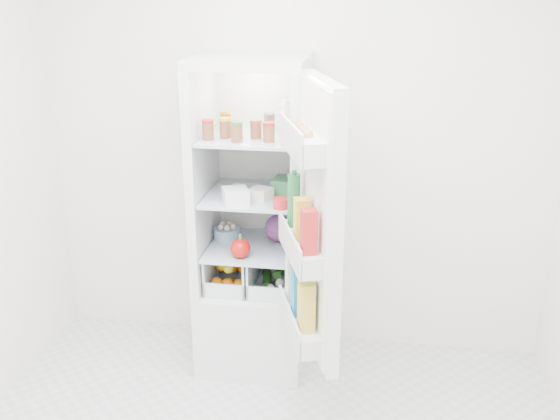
% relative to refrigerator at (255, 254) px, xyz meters
% --- Properties ---
extents(room_walls, '(3.02, 3.02, 2.61)m').
position_rel_refrigerator_xyz_m(room_walls, '(0.20, -1.25, 0.93)').
color(room_walls, white).
rests_on(room_walls, ground).
extents(refrigerator, '(0.60, 0.60, 1.80)m').
position_rel_refrigerator_xyz_m(refrigerator, '(0.00, 0.00, 0.00)').
color(refrigerator, silver).
rests_on(refrigerator, ground).
extents(shelf_low, '(0.49, 0.53, 0.01)m').
position_rel_refrigerator_xyz_m(shelf_low, '(-0.00, -0.06, 0.07)').
color(shelf_low, '#B1C1CF').
rests_on(shelf_low, refrigerator).
extents(shelf_mid, '(0.49, 0.53, 0.02)m').
position_rel_refrigerator_xyz_m(shelf_mid, '(-0.00, -0.06, 0.38)').
color(shelf_mid, '#B1C1CF').
rests_on(shelf_mid, refrigerator).
extents(shelf_top, '(0.49, 0.53, 0.02)m').
position_rel_refrigerator_xyz_m(shelf_top, '(-0.00, -0.06, 0.71)').
color(shelf_top, '#B1C1CF').
rests_on(shelf_top, refrigerator).
extents(crisper_left, '(0.23, 0.46, 0.22)m').
position_rel_refrigerator_xyz_m(crisper_left, '(-0.12, -0.06, -0.06)').
color(crisper_left, silver).
rests_on(crisper_left, refrigerator).
extents(crisper_right, '(0.23, 0.46, 0.22)m').
position_rel_refrigerator_xyz_m(crisper_right, '(0.12, -0.06, -0.06)').
color(crisper_right, silver).
rests_on(crisper_right, refrigerator).
extents(condiment_jars, '(0.46, 0.34, 0.08)m').
position_rel_refrigerator_xyz_m(condiment_jars, '(-0.01, -0.12, 0.76)').
color(condiment_jars, '#B21919').
rests_on(condiment_jars, shelf_top).
extents(squeeze_bottle, '(0.06, 0.06, 0.17)m').
position_rel_refrigerator_xyz_m(squeeze_bottle, '(0.17, 0.07, 0.81)').
color(squeeze_bottle, white).
rests_on(squeeze_bottle, shelf_top).
extents(tub_white, '(0.17, 0.17, 0.08)m').
position_rel_refrigerator_xyz_m(tub_white, '(-0.05, -0.24, 0.43)').
color(tub_white, white).
rests_on(tub_white, shelf_mid).
extents(tub_cream, '(0.14, 0.14, 0.06)m').
position_rel_refrigerator_xyz_m(tub_cream, '(0.07, -0.15, 0.42)').
color(tub_cream, white).
rests_on(tub_cream, shelf_mid).
extents(tin_red, '(0.09, 0.09, 0.05)m').
position_rel_refrigerator_xyz_m(tin_red, '(0.19, -0.28, 0.42)').
color(tin_red, red).
rests_on(tin_red, shelf_mid).
extents(foil_tray, '(0.15, 0.12, 0.04)m').
position_rel_refrigerator_xyz_m(foil_tray, '(-0.05, -0.04, 0.41)').
color(foil_tray, silver).
rests_on(foil_tray, shelf_mid).
extents(tub_green, '(0.12, 0.16, 0.09)m').
position_rel_refrigerator_xyz_m(tub_green, '(0.17, -0.02, 0.43)').
color(tub_green, '#397E47').
rests_on(tub_green, shelf_mid).
extents(red_cabbage, '(0.16, 0.16, 0.16)m').
position_rel_refrigerator_xyz_m(red_cabbage, '(0.13, 0.02, 0.16)').
color(red_cabbage, '#52205D').
rests_on(red_cabbage, shelf_low).
extents(bell_pepper, '(0.11, 0.11, 0.11)m').
position_rel_refrigerator_xyz_m(bell_pepper, '(-0.03, -0.24, 0.14)').
color(bell_pepper, '#BB0F0B').
rests_on(bell_pepper, shelf_low).
extents(mushroom_bowl, '(0.15, 0.15, 0.07)m').
position_rel_refrigerator_xyz_m(mushroom_bowl, '(-0.17, -0.00, 0.12)').
color(mushroom_bowl, '#82A5C2').
rests_on(mushroom_bowl, shelf_low).
extents(citrus_pile, '(0.20, 0.24, 0.16)m').
position_rel_refrigerator_xyz_m(citrus_pile, '(-0.12, -0.12, -0.07)').
color(citrus_pile, orange).
rests_on(citrus_pile, refrigerator).
extents(veg_pile, '(0.16, 0.30, 0.10)m').
position_rel_refrigerator_xyz_m(veg_pile, '(0.13, -0.06, -0.10)').
color(veg_pile, '#1C4918').
rests_on(veg_pile, refrigerator).
extents(fridge_door, '(0.34, 0.59, 1.30)m').
position_rel_refrigerator_xyz_m(fridge_door, '(0.40, -0.62, 0.43)').
color(fridge_door, silver).
rests_on(fridge_door, refrigerator).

